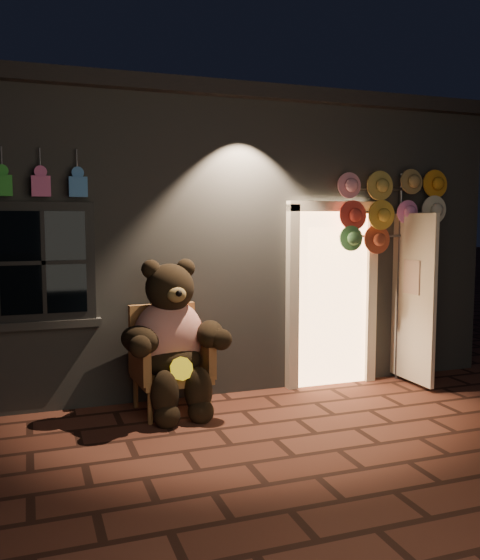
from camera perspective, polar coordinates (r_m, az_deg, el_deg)
name	(u,v)px	position (r m, az deg, el deg)	size (l,w,h in m)	color
ground	(275,439)	(5.55, 3.34, -15.04)	(60.00, 60.00, 0.00)	brown
shop_building	(172,236)	(8.99, -6.60, 4.26)	(7.30, 5.95, 3.51)	slate
wicker_armchair	(168,358)	(6.25, -6.90, -7.48)	(0.79, 0.73, 1.09)	olive
teddy_bear	(172,339)	(6.07, -6.57, -5.67)	(1.16, 0.93, 1.60)	red
hat_rack	(389,210)	(7.27, 14.11, 6.57)	(1.44, 0.22, 2.55)	#59595E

